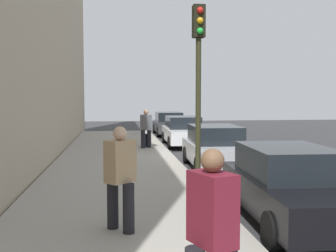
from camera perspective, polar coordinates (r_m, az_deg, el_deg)
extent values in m
plane|color=#333335|center=(15.39, 5.32, -5.36)|extent=(56.00, 56.00, 0.00)
cube|color=#A39E93|center=(15.02, -7.12, -5.32)|extent=(28.00, 4.60, 0.15)
cube|color=gold|center=(16.37, 16.36, -4.93)|extent=(28.00, 0.14, 0.01)
cylinder|color=black|center=(25.68, 2.40, -0.85)|extent=(0.64, 0.23, 0.64)
cylinder|color=black|center=(25.47, -1.33, -0.89)|extent=(0.64, 0.23, 0.64)
cylinder|color=black|center=(28.54, 1.49, -0.36)|extent=(0.64, 0.23, 0.64)
cylinder|color=black|center=(28.35, -1.87, -0.39)|extent=(0.64, 0.23, 0.64)
cube|color=#383A3D|center=(26.97, 0.16, -0.03)|extent=(4.69, 1.85, 0.64)
cube|color=black|center=(27.17, 0.10, 1.31)|extent=(2.45, 1.62, 0.60)
cylinder|color=black|center=(19.83, 5.16, -2.31)|extent=(0.64, 0.23, 0.64)
cylinder|color=black|center=(19.57, 0.32, -2.38)|extent=(0.64, 0.23, 0.64)
cylinder|color=black|center=(22.57, 3.75, -1.53)|extent=(0.64, 0.23, 0.64)
cylinder|color=black|center=(22.34, -0.50, -1.58)|extent=(0.64, 0.23, 0.64)
cube|color=white|center=(21.03, 2.16, -1.19)|extent=(4.56, 1.88, 0.64)
cube|color=black|center=(21.21, 2.08, 0.53)|extent=(2.38, 1.64, 0.60)
cylinder|color=black|center=(13.23, 11.50, -5.57)|extent=(0.65, 0.24, 0.64)
cylinder|color=black|center=(12.86, 4.27, -5.78)|extent=(0.65, 0.24, 0.64)
cylinder|color=black|center=(15.88, 8.63, -3.93)|extent=(0.65, 0.24, 0.64)
cylinder|color=black|center=(15.57, 2.60, -4.05)|extent=(0.65, 0.24, 0.64)
cube|color=#B7BABF|center=(14.32, 6.69, -3.69)|extent=(4.54, 1.96, 0.64)
cube|color=black|center=(14.47, 6.53, -1.13)|extent=(2.38, 1.68, 0.60)
cylinder|color=black|center=(7.16, 14.35, -13.91)|extent=(0.65, 0.24, 0.64)
cylinder|color=black|center=(10.18, 18.33, -8.60)|extent=(0.65, 0.24, 0.64)
cylinder|color=black|center=(9.65, 9.01, -9.14)|extent=(0.65, 0.24, 0.64)
cube|color=black|center=(8.59, 16.74, -9.04)|extent=(4.41, 1.97, 0.64)
cube|color=black|center=(8.67, 16.30, -4.74)|extent=(2.32, 1.69, 0.60)
cylinder|color=black|center=(7.56, -7.70, -10.77)|extent=(0.20, 0.20, 0.87)
cylinder|color=black|center=(7.27, -5.50, -11.35)|extent=(0.20, 0.20, 0.87)
cube|color=tan|center=(7.24, -6.68, -4.89)|extent=(0.57, 0.58, 0.74)
sphere|color=#D8AD8C|center=(7.18, -6.71, -1.02)|extent=(0.24, 0.24, 0.24)
cylinder|color=black|center=(18.95, -3.50, -1.85)|extent=(0.20, 0.20, 0.84)
cylinder|color=black|center=(19.22, -2.64, -1.76)|extent=(0.20, 0.20, 0.84)
cube|color=slate|center=(19.02, -3.07, 0.52)|extent=(0.56, 0.54, 0.71)
sphere|color=tan|center=(19.00, -3.08, 1.93)|extent=(0.23, 0.23, 0.23)
cube|color=maroon|center=(4.23, 6.17, -11.37)|extent=(0.58, 0.48, 0.74)
sphere|color=brown|center=(4.13, 6.22, -4.80)|extent=(0.24, 0.24, 0.24)
cylinder|color=#2D2D19|center=(9.13, 4.22, 0.71)|extent=(0.12, 0.12, 3.67)
cube|color=black|center=(9.26, 4.29, 14.32)|extent=(0.26, 0.26, 0.70)
sphere|color=red|center=(9.16, 4.49, 15.77)|extent=(0.14, 0.14, 0.14)
sphere|color=orange|center=(9.12, 4.48, 14.42)|extent=(0.14, 0.14, 0.14)
sphere|color=green|center=(9.08, 4.48, 13.05)|extent=(0.14, 0.14, 0.14)
cube|color=#191E38|center=(19.55, -2.88, -2.00)|extent=(0.34, 0.22, 0.61)
cylinder|color=#4C4C4C|center=(19.51, -2.89, -0.59)|extent=(0.03, 0.03, 0.36)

